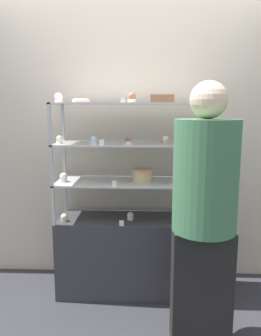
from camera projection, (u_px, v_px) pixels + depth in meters
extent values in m
plane|color=#2D2D33|center=(130.00, 290.00, 2.88)|extent=(20.00, 20.00, 0.00)
cube|color=beige|center=(132.00, 139.00, 3.00)|extent=(8.00, 0.05, 2.60)
cube|color=#333338|center=(130.00, 255.00, 2.82)|extent=(1.22, 0.42, 0.66)
cube|color=#B7B7BC|center=(65.00, 193.00, 2.96)|extent=(0.02, 0.02, 0.32)
cube|color=#B7B7BC|center=(199.00, 194.00, 2.91)|extent=(0.02, 0.02, 0.32)
cube|color=#B7B7BC|center=(53.00, 206.00, 2.56)|extent=(0.02, 0.02, 0.32)
cube|color=#B7B7BC|center=(207.00, 208.00, 2.51)|extent=(0.02, 0.02, 0.32)
cube|color=silver|center=(130.00, 182.00, 2.71)|extent=(1.22, 0.42, 0.01)
cube|color=#B7B7BC|center=(64.00, 158.00, 2.90)|extent=(0.02, 0.02, 0.32)
cube|color=#B7B7BC|center=(200.00, 159.00, 2.85)|extent=(0.02, 0.02, 0.32)
cube|color=#B7B7BC|center=(51.00, 166.00, 2.51)|extent=(0.02, 0.02, 0.32)
cube|color=#B7B7BC|center=(209.00, 167.00, 2.46)|extent=(0.02, 0.02, 0.32)
cube|color=silver|center=(130.00, 144.00, 2.65)|extent=(1.22, 0.42, 0.01)
cube|color=#B7B7BC|center=(63.00, 122.00, 2.84)|extent=(0.02, 0.02, 0.32)
cube|color=#B7B7BC|center=(201.00, 122.00, 2.79)|extent=(0.02, 0.02, 0.32)
cube|color=#B7B7BC|center=(50.00, 124.00, 2.45)|extent=(0.02, 0.02, 0.32)
cube|color=#B7B7BC|center=(211.00, 124.00, 2.40)|extent=(0.02, 0.02, 0.32)
cube|color=silver|center=(130.00, 104.00, 2.60)|extent=(1.22, 0.42, 0.01)
cylinder|color=#DBBC84|center=(142.00, 176.00, 2.69)|extent=(0.16, 0.16, 0.09)
cylinder|color=#E5996B|center=(142.00, 170.00, 2.68)|extent=(0.17, 0.17, 0.02)
cube|color=brown|center=(162.00, 99.00, 2.59)|extent=(0.18, 0.16, 0.06)
cube|color=#8C5B42|center=(162.00, 95.00, 2.58)|extent=(0.19, 0.16, 0.01)
cylinder|color=#CCB28C|center=(64.00, 220.00, 2.68)|extent=(0.05, 0.05, 0.02)
sphere|color=#F4EAB2|center=(64.00, 217.00, 2.67)|extent=(0.05, 0.05, 0.05)
cylinder|color=white|center=(130.00, 218.00, 2.72)|extent=(0.05, 0.05, 0.02)
sphere|color=silver|center=(130.00, 215.00, 2.71)|extent=(0.05, 0.05, 0.05)
cylinder|color=beige|center=(197.00, 219.00, 2.70)|extent=(0.05, 0.05, 0.02)
sphere|color=#8C5B42|center=(198.00, 216.00, 2.69)|extent=(0.05, 0.05, 0.05)
cube|color=white|center=(122.00, 223.00, 2.57)|extent=(0.04, 0.00, 0.04)
cylinder|color=beige|center=(64.00, 180.00, 2.69)|extent=(0.06, 0.06, 0.02)
sphere|color=silver|center=(64.00, 177.00, 2.68)|extent=(0.06, 0.06, 0.06)
cylinder|color=beige|center=(200.00, 183.00, 2.59)|extent=(0.06, 0.06, 0.02)
sphere|color=#E5996B|center=(200.00, 179.00, 2.59)|extent=(0.06, 0.06, 0.06)
cube|color=white|center=(114.00, 184.00, 2.52)|extent=(0.04, 0.00, 0.04)
cylinder|color=white|center=(59.00, 142.00, 2.62)|extent=(0.05, 0.05, 0.02)
sphere|color=#F4EAB2|center=(59.00, 139.00, 2.62)|extent=(0.05, 0.05, 0.05)
cylinder|color=white|center=(94.00, 143.00, 2.55)|extent=(0.05, 0.05, 0.02)
sphere|color=silver|center=(94.00, 139.00, 2.55)|extent=(0.05, 0.05, 0.05)
cylinder|color=white|center=(128.00, 143.00, 2.54)|extent=(0.05, 0.05, 0.02)
sphere|color=#8C5B42|center=(128.00, 140.00, 2.53)|extent=(0.05, 0.05, 0.05)
cylinder|color=#CCB28C|center=(165.00, 142.00, 2.59)|extent=(0.05, 0.05, 0.02)
sphere|color=#F4EAB2|center=(165.00, 139.00, 2.59)|extent=(0.05, 0.05, 0.05)
cylinder|color=beige|center=(200.00, 142.00, 2.57)|extent=(0.05, 0.05, 0.02)
sphere|color=white|center=(200.00, 139.00, 2.57)|extent=(0.05, 0.05, 0.05)
cube|color=white|center=(102.00, 142.00, 2.47)|extent=(0.04, 0.00, 0.04)
cylinder|color=white|center=(59.00, 101.00, 2.56)|extent=(0.06, 0.06, 0.03)
sphere|color=silver|center=(59.00, 97.00, 2.56)|extent=(0.07, 0.07, 0.07)
cylinder|color=beige|center=(132.00, 101.00, 2.50)|extent=(0.06, 0.06, 0.03)
sphere|color=#8C5B42|center=(132.00, 97.00, 2.49)|extent=(0.07, 0.07, 0.07)
cylinder|color=#CCB28C|center=(201.00, 101.00, 2.47)|extent=(0.06, 0.06, 0.03)
sphere|color=#8C5B42|center=(201.00, 97.00, 2.46)|extent=(0.07, 0.07, 0.07)
cube|color=white|center=(123.00, 99.00, 2.40)|extent=(0.04, 0.00, 0.04)
torus|color=#EFB2BC|center=(81.00, 101.00, 2.58)|extent=(0.14, 0.14, 0.03)
cube|color=black|center=(201.00, 288.00, 2.16)|extent=(0.39, 0.21, 0.81)
cylinder|color=#3F724C|center=(206.00, 176.00, 2.03)|extent=(0.40, 0.40, 0.70)
sphere|color=beige|center=(209.00, 100.00, 1.95)|extent=(0.23, 0.23, 0.23)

